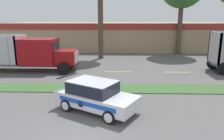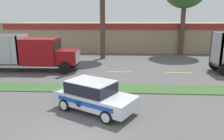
{
  "view_description": "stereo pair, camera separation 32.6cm",
  "coord_description": "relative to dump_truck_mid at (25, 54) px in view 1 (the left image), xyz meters",
  "views": [
    {
      "loc": [
        1.86,
        -7.8,
        4.83
      ],
      "look_at": [
        1.35,
        7.43,
        1.2
      ],
      "focal_mm": 35.0,
      "sensor_mm": 36.0,
      "label": 1
    },
    {
      "loc": [
        2.18,
        -7.79,
        4.83
      ],
      "look_at": [
        1.35,
        7.43,
        1.2
      ],
      "focal_mm": 35.0,
      "sensor_mm": 36.0,
      "label": 2
    }
  ],
  "objects": [
    {
      "name": "grass_verge",
      "position": [
        6.87,
        -5.13,
        -1.58
      ],
      "size": [
        120.0,
        1.99,
        0.06
      ],
      "primitive_type": "cube",
      "color": "#3D6633",
      "rests_on": "ground_plane"
    },
    {
      "name": "dump_truck_mid",
      "position": [
        0.0,
        0.0,
        0.0
      ],
      "size": [
        11.95,
        2.83,
        3.41
      ],
      "color": "black",
      "rests_on": "ground_plane"
    },
    {
      "name": "centre_line_6",
      "position": [
        14.05,
        -0.14,
        -1.61
      ],
      "size": [
        2.4,
        0.14,
        0.01
      ],
      "primitive_type": "cube",
      "color": "yellow",
      "rests_on": "ground_plane"
    },
    {
      "name": "rally_car",
      "position": [
        7.49,
        -8.87,
        -0.77
      ],
      "size": [
        4.71,
        3.8,
        1.66
      ],
      "color": "silver",
      "rests_on": "ground_plane"
    },
    {
      "name": "centre_line_3",
      "position": [
        -2.15,
        -0.14,
        -1.61
      ],
      "size": [
        2.4,
        0.14,
        0.01
      ],
      "primitive_type": "cube",
      "color": "yellow",
      "rests_on": "ground_plane"
    },
    {
      "name": "store_building_backdrop",
      "position": [
        8.78,
        16.71,
        0.46
      ],
      "size": [
        35.35,
        12.1,
        4.14
      ],
      "color": "#9E896B",
      "rests_on": "ground_plane"
    },
    {
      "name": "centre_line_4",
      "position": [
        3.25,
        -0.14,
        -1.61
      ],
      "size": [
        2.4,
        0.14,
        0.01
      ],
      "primitive_type": "cube",
      "color": "yellow",
      "rests_on": "ground_plane"
    },
    {
      "name": "centre_line_5",
      "position": [
        8.65,
        -0.14,
        -1.61
      ],
      "size": [
        2.4,
        0.14,
        0.01
      ],
      "primitive_type": "cube",
      "color": "yellow",
      "rests_on": "ground_plane"
    }
  ]
}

